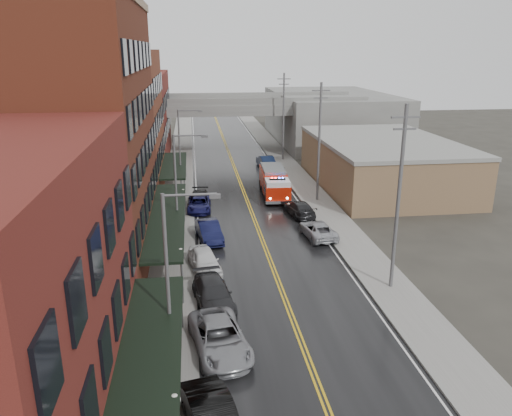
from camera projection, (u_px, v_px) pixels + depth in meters
road at (254, 219)px, 46.21m from camera, size 11.00×160.00×0.02m
sidewalk_left at (175, 222)px, 45.30m from camera, size 3.00×160.00×0.15m
sidewalk_right at (331, 215)px, 47.07m from camera, size 3.00×160.00×0.15m
curb_left at (193, 221)px, 45.50m from camera, size 0.30×160.00×0.15m
curb_right at (314, 216)px, 46.87m from camera, size 0.30×160.00×0.15m
brick_building_b at (80, 139)px, 35.25m from camera, size 9.00×20.00×18.00m
brick_building_c at (116, 125)px, 52.24m from camera, size 9.00×15.00×15.00m
brick_building_far at (134, 117)px, 69.23m from camera, size 9.00×20.00×12.00m
tan_building at (382, 164)px, 56.83m from camera, size 14.00×22.00×5.00m
right_far_block at (330, 117)px, 84.97m from camera, size 18.00×30.00×8.00m
awning_0 at (148, 367)px, 19.83m from camera, size 2.60×16.00×3.09m
awning_1 at (168, 216)px, 37.78m from camera, size 2.60×18.00×3.09m
awning_2 at (174, 165)px, 54.31m from camera, size 2.60×13.00×3.09m
globe_lamp_0 at (175, 413)px, 18.27m from camera, size 0.44×0.44×3.12m
globe_lamp_1 at (181, 260)px, 31.50m from camera, size 0.44×0.44×3.12m
globe_lamp_2 at (184, 198)px, 44.73m from camera, size 0.44×0.44×3.12m
street_lamp_0 at (173, 273)px, 23.05m from camera, size 2.64×0.22×9.00m
street_lamp_1 at (179, 184)px, 38.17m from camera, size 2.64×0.22×9.00m
street_lamp_2 at (182, 146)px, 53.29m from camera, size 2.64×0.22×9.00m
utility_pole_0 at (399, 196)px, 30.99m from camera, size 1.80×0.24×12.00m
utility_pole_1 at (319, 141)px, 49.89m from camera, size 1.80×0.24×12.00m
utility_pole_2 at (283, 115)px, 68.78m from camera, size 1.80×0.24×12.00m
overpass at (228, 112)px, 74.62m from camera, size 40.00×10.00×7.50m
fire_truck at (274, 182)px, 52.90m from camera, size 3.51×8.10×2.91m
parked_car_left_2 at (220, 338)px, 25.80m from camera, size 3.49×5.99×1.57m
parked_car_left_3 at (213, 294)px, 30.45m from camera, size 2.84×5.46×1.51m
parked_car_left_4 at (204, 260)px, 35.27m from camera, size 2.64×4.84×1.56m
parked_car_left_5 at (209, 231)px, 40.87m from camera, size 2.36×5.02×1.59m
parked_car_left_6 at (199, 204)px, 48.42m from camera, size 2.41×4.88×1.33m
parked_car_left_7 at (199, 199)px, 49.93m from camera, size 2.37×4.97×1.40m
parked_car_right_0 at (318, 230)px, 41.56m from camera, size 2.69×5.01×1.34m
parked_car_right_1 at (299, 208)px, 46.99m from camera, size 2.66×5.11×1.41m
parked_car_right_2 at (278, 170)px, 61.91m from camera, size 2.50×4.34×1.39m
parked_car_right_3 at (266, 161)px, 66.18m from camera, size 2.09×5.09×1.64m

